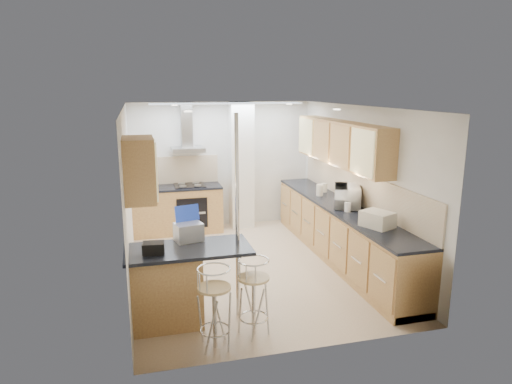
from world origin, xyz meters
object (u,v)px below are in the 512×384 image
object	(u,v)px
microwave	(348,196)
bar_stool_near	(215,308)
bar_stool_end	(254,297)
bread_bin	(377,219)
laptop	(189,232)

from	to	relation	value
microwave	bar_stool_near	world-z (taller)	microwave
microwave	bar_stool_end	xyz separation A→B (m)	(-2.01, -1.82, -0.63)
bar_stool_near	bar_stool_end	world-z (taller)	bar_stool_near
microwave	bar_stool_end	distance (m)	2.78
microwave	bar_stool_end	world-z (taller)	microwave
bar_stool_near	bread_bin	xyz separation A→B (m)	(2.41, 0.89, 0.56)
bread_bin	microwave	bearing A→B (deg)	61.99
bar_stool_end	bread_bin	xyz separation A→B (m)	(1.93, 0.73, 0.57)
bar_stool_near	microwave	bearing A→B (deg)	17.36
bar_stool_near	bar_stool_end	size ratio (longest dim) A/B	1.01
bar_stool_end	bread_bin	bearing A→B (deg)	-26.36
laptop	bar_stool_near	bearing A→B (deg)	-93.59
bar_stool_near	bread_bin	bearing A→B (deg)	-0.87
bar_stool_near	bar_stool_end	distance (m)	0.50
bar_stool_near	bread_bin	distance (m)	2.63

